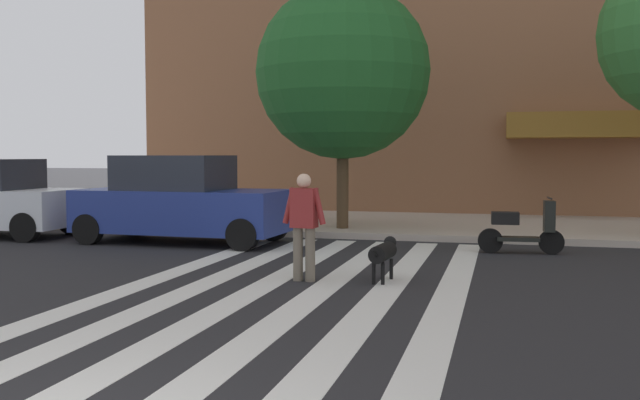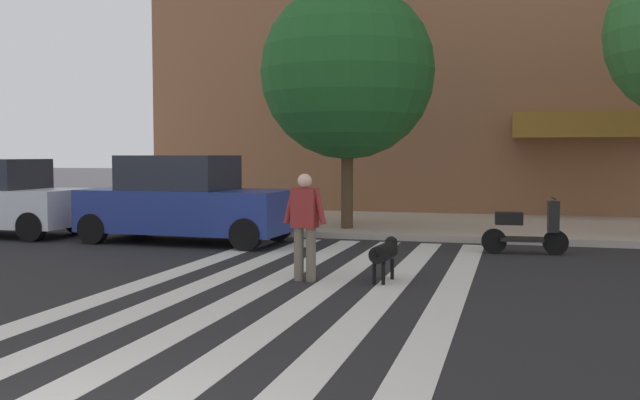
{
  "view_description": "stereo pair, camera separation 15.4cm",
  "coord_description": "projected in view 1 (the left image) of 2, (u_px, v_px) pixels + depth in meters",
  "views": [
    {
      "loc": [
        3.05,
        -3.32,
        1.92
      ],
      "look_at": [
        0.55,
        6.19,
        1.29
      ],
      "focal_mm": 39.33,
      "sensor_mm": 36.0,
      "label": 1
    },
    {
      "loc": [
        3.2,
        -3.28,
        1.92
      ],
      "look_at": [
        0.55,
        6.19,
        1.29
      ],
      "focal_mm": 39.33,
      "sensor_mm": 36.0,
      "label": 2
    }
  ],
  "objects": [
    {
      "name": "ground_plane",
      "position": [
        281.0,
        290.0,
        9.99
      ],
      "size": [
        160.0,
        160.0,
        0.0
      ],
      "primitive_type": "plane",
      "color": "#232326"
    },
    {
      "name": "sidewalk_far",
      "position": [
        385.0,
        224.0,
        18.76
      ],
      "size": [
        80.0,
        6.0,
        0.15
      ],
      "primitive_type": "cube",
      "color": "#B6A898",
      "rests_on": "ground_plane"
    },
    {
      "name": "crosswalk_stripes",
      "position": [
        289.0,
        290.0,
        9.96
      ],
      "size": [
        4.95,
        11.58,
        0.01
      ],
      "color": "silver",
      "rests_on": "ground_plane"
    },
    {
      "name": "parked_car_behind_first",
      "position": [
        180.0,
        201.0,
        15.31
      ],
      "size": [
        4.6,
        2.11,
        1.91
      ],
      "color": "navy",
      "rests_on": "ground_plane"
    },
    {
      "name": "parked_scooter",
      "position": [
        521.0,
        229.0,
        13.6
      ],
      "size": [
        1.63,
        0.5,
        1.11
      ],
      "color": "black",
      "rests_on": "ground_plane"
    },
    {
      "name": "street_tree_nearest",
      "position": [
        343.0,
        72.0,
        16.72
      ],
      "size": [
        4.18,
        4.18,
        5.84
      ],
      "color": "#4C3823",
      "rests_on": "sidewalk_far"
    },
    {
      "name": "pedestrian_dog_walker",
      "position": [
        304.0,
        221.0,
        10.62
      ],
      "size": [
        0.71,
        0.28,
        1.64
      ],
      "color": "#6B6051",
      "rests_on": "ground_plane"
    },
    {
      "name": "dog_on_leash",
      "position": [
        384.0,
        252.0,
        10.64
      ],
      "size": [
        0.33,
        1.1,
        0.65
      ],
      "color": "black",
      "rests_on": "ground_plane"
    }
  ]
}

